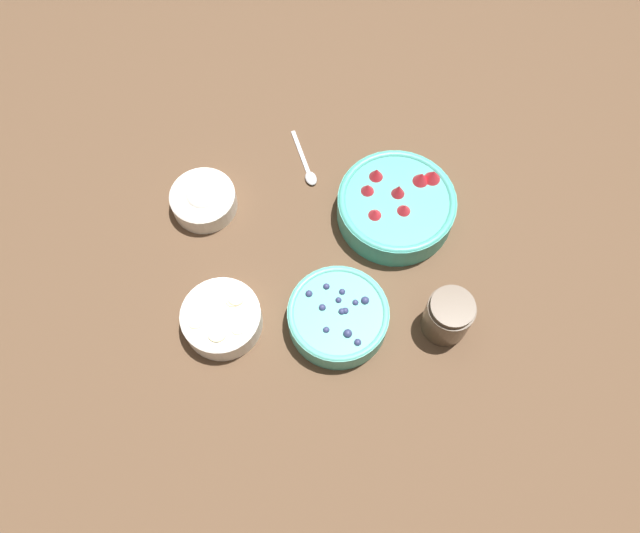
{
  "coord_description": "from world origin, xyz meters",
  "views": [
    {
      "loc": [
        0.17,
        -0.48,
        1.04
      ],
      "look_at": [
        0.03,
        -0.04,
        0.04
      ],
      "focal_mm": 35.0,
      "sensor_mm": 36.0,
      "label": 1
    }
  ],
  "objects": [
    {
      "name": "bowl_blueberries",
      "position": [
        0.09,
        -0.11,
        0.03
      ],
      "size": [
        0.17,
        0.17,
        0.06
      ],
      "color": "#56B7A8",
      "rests_on": "ground_plane"
    },
    {
      "name": "bowl_bananas",
      "position": [
        -0.1,
        -0.17,
        0.03
      ],
      "size": [
        0.14,
        0.14,
        0.05
      ],
      "color": "white",
      "rests_on": "ground_plane"
    },
    {
      "name": "ground_plane",
      "position": [
        0.0,
        0.0,
        0.0
      ],
      "size": [
        4.0,
        4.0,
        0.0
      ],
      "primitive_type": "plane",
      "color": "brown"
    },
    {
      "name": "spoon",
      "position": [
        -0.06,
        0.18,
        0.0
      ],
      "size": [
        0.09,
        0.12,
        0.01
      ],
      "color": "silver",
      "rests_on": "ground_plane"
    },
    {
      "name": "bowl_cream",
      "position": [
        -0.22,
        0.04,
        0.03
      ],
      "size": [
        0.12,
        0.12,
        0.05
      ],
      "color": "white",
      "rests_on": "ground_plane"
    },
    {
      "name": "jar_chocolate",
      "position": [
        0.27,
        -0.06,
        0.04
      ],
      "size": [
        0.08,
        0.08,
        0.09
      ],
      "color": "brown",
      "rests_on": "ground_plane"
    },
    {
      "name": "bowl_strawberries",
      "position": [
        0.13,
        0.13,
        0.04
      ],
      "size": [
        0.22,
        0.22,
        0.08
      ],
      "color": "#47AD9E",
      "rests_on": "ground_plane"
    }
  ]
}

